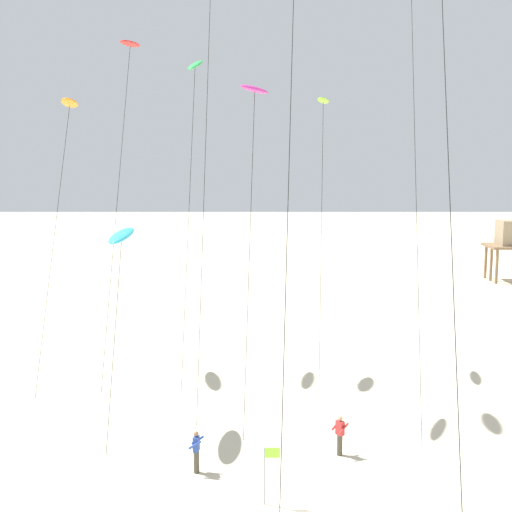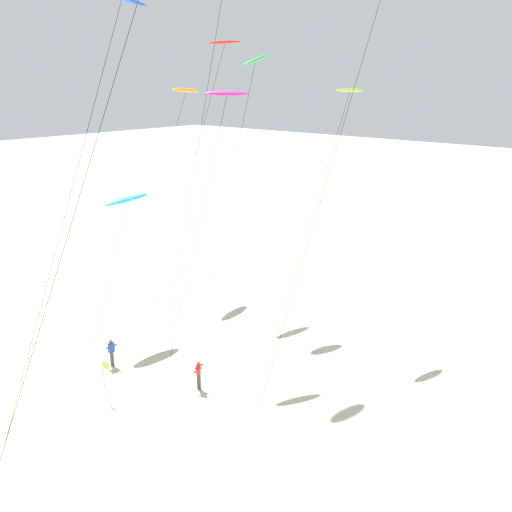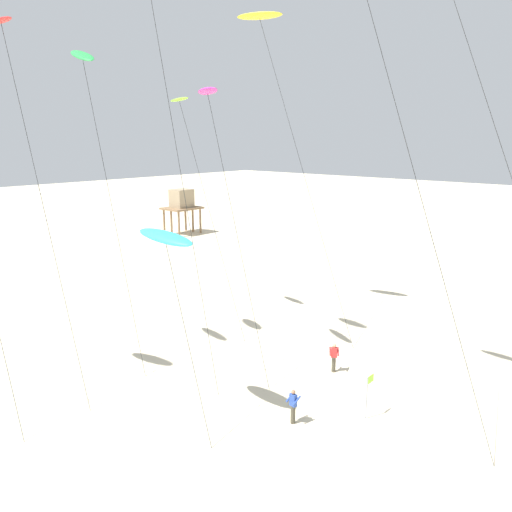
% 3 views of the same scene
% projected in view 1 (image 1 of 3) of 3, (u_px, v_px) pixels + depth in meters
% --- Properties ---
extents(kite_green, '(1.10, 6.27, 17.74)m').
position_uv_depth(kite_green, '(192.00, 68.00, 36.07)').
color(kite_green, green).
rests_on(kite_green, ground).
extents(kite_lime, '(1.25, 7.73, 15.43)m').
position_uv_depth(kite_lime, '(321.00, 105.00, 36.93)').
color(kite_lime, '#8CD833').
rests_on(kite_lime, ground).
extents(kite_cyan, '(0.96, 4.63, 9.06)m').
position_uv_depth(kite_cyan, '(119.00, 236.00, 27.85)').
color(kite_cyan, '#33BFE0').
rests_on(kite_cyan, ground).
extents(kite_orange, '(1.29, 7.77, 15.34)m').
position_uv_depth(kite_orange, '(67.00, 104.00, 36.42)').
color(kite_orange, orange).
rests_on(kite_orange, ground).
extents(kite_red, '(1.25, 8.38, 18.70)m').
position_uv_depth(kite_red, '(127.00, 48.00, 36.78)').
color(kite_red, red).
rests_on(kite_red, ground).
extents(kite_magenta, '(1.80, 6.10, 15.39)m').
position_uv_depth(kite_magenta, '(252.00, 92.00, 30.15)').
color(kite_magenta, '#D8339E').
rests_on(kite_magenta, ground).
extents(kite_flyer_nearest, '(0.72, 0.73, 1.67)m').
position_uv_depth(kite_flyer_nearest, '(337.00, 434.00, 26.23)').
color(kite_flyer_nearest, '#4C4738').
rests_on(kite_flyer_nearest, ground).
extents(kite_flyer_middle, '(0.58, 0.60, 1.67)m').
position_uv_depth(kite_flyer_middle, '(194.00, 451.00, 24.74)').
color(kite_flyer_middle, '#4C4738').
rests_on(kite_flyer_middle, ground).
extents(stilt_house, '(4.73, 3.84, 6.03)m').
position_uv_depth(stilt_house, '(509.00, 238.00, 63.83)').
color(stilt_house, '#846647').
rests_on(stilt_house, ground).
extents(marker_flag, '(0.56, 0.05, 2.10)m').
position_uv_depth(marker_flag, '(266.00, 464.00, 22.38)').
color(marker_flag, gray).
rests_on(marker_flag, ground).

